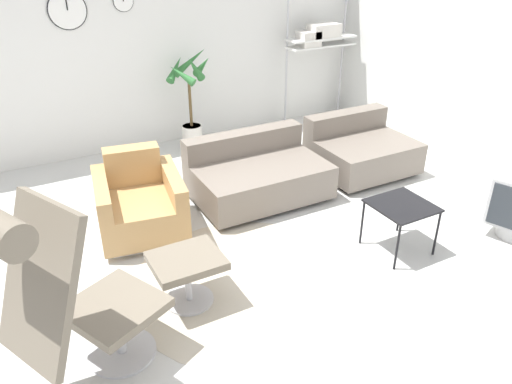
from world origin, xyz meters
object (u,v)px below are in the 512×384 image
(ottoman, at_px, (187,268))
(shelf_unit, at_px, (318,38))
(lounge_chair, at_px, (60,285))
(armchair_red, at_px, (140,205))
(side_table, at_px, (402,209))
(potted_plant, at_px, (191,102))
(couch_low, at_px, (257,176))
(couch_second, at_px, (360,151))

(ottoman, bearing_deg, shelf_unit, 42.73)
(lounge_chair, distance_m, armchair_red, 1.83)
(side_table, relative_size, potted_plant, 0.38)
(lounge_chair, relative_size, couch_low, 1.02)
(ottoman, height_order, potted_plant, potted_plant)
(ottoman, height_order, couch_low, couch_low)
(armchair_red, height_order, shelf_unit, shelf_unit)
(side_table, height_order, potted_plant, potted_plant)
(couch_second, distance_m, shelf_unit, 1.94)
(side_table, xyz_separation_m, potted_plant, (-0.67, 2.99, 0.20))
(ottoman, xyz_separation_m, armchair_red, (-0.01, 1.13, -0.03))
(couch_second, bearing_deg, lounge_chair, 25.52)
(lounge_chair, xyz_separation_m, side_table, (2.70, 0.20, -0.36))
(couch_second, height_order, side_table, couch_second)
(armchair_red, distance_m, shelf_unit, 3.62)
(armchair_red, xyz_separation_m, shelf_unit, (3.07, 1.70, 0.91))
(lounge_chair, distance_m, ottoman, 1.07)
(ottoman, distance_m, side_table, 1.85)
(lounge_chair, relative_size, armchair_red, 1.46)
(ottoman, bearing_deg, armchair_red, 90.43)
(armchair_red, relative_size, potted_plant, 0.75)
(couch_low, bearing_deg, couch_second, -179.61)
(lounge_chair, height_order, shelf_unit, shelf_unit)
(couch_low, relative_size, side_table, 2.77)
(couch_second, distance_m, potted_plant, 2.13)
(armchair_red, bearing_deg, ottoman, 99.57)
(ottoman, distance_m, armchair_red, 1.13)
(armchair_red, height_order, couch_low, armchair_red)
(lounge_chair, relative_size, shelf_unit, 0.81)
(armchair_red, bearing_deg, lounge_chair, 70.08)
(ottoman, bearing_deg, lounge_chair, -154.50)
(couch_second, bearing_deg, couch_low, 0.39)
(couch_low, bearing_deg, potted_plant, -87.14)
(lounge_chair, relative_size, couch_second, 1.28)
(couch_low, height_order, shelf_unit, shelf_unit)
(couch_second, xyz_separation_m, potted_plant, (-1.41, 1.56, 0.36))
(armchair_red, relative_size, couch_second, 0.88)
(lounge_chair, distance_m, couch_low, 2.71)
(side_table, height_order, shelf_unit, shelf_unit)
(armchair_red, distance_m, side_table, 2.29)
(armchair_red, xyz_separation_m, couch_second, (2.58, 0.08, -0.03))
(armchair_red, height_order, potted_plant, potted_plant)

